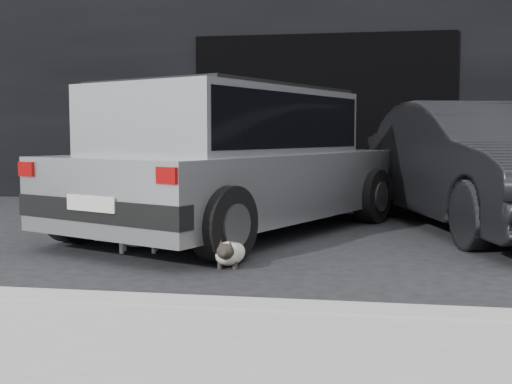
% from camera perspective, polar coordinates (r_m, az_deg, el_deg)
% --- Properties ---
extents(ground, '(80.00, 80.00, 0.00)m').
position_cam_1_polar(ground, '(6.35, -5.60, -4.46)').
color(ground, black).
rests_on(ground, ground).
extents(building_facade, '(34.00, 4.00, 5.00)m').
position_cam_1_polar(building_facade, '(12.15, 6.57, 11.91)').
color(building_facade, black).
rests_on(building_facade, ground).
extents(garage_opening, '(4.00, 0.10, 2.60)m').
position_cam_1_polar(garage_opening, '(10.06, 5.90, 6.49)').
color(garage_opening, black).
rests_on(garage_opening, ground).
extents(curb, '(18.00, 0.25, 0.12)m').
position_cam_1_polar(curb, '(3.64, -1.00, -10.71)').
color(curb, '#999893').
rests_on(curb, ground).
extents(silver_hatchback, '(3.45, 4.62, 1.56)m').
position_cam_1_polar(silver_hatchback, '(6.87, -1.98, 3.40)').
color(silver_hatchback, '#B1B4B6').
rests_on(silver_hatchback, ground).
extents(second_car, '(2.54, 4.58, 1.43)m').
position_cam_1_polar(second_car, '(7.51, 19.56, 2.23)').
color(second_car, black).
rests_on(second_car, ground).
extents(cat_siamese, '(0.28, 0.73, 0.25)m').
position_cam_1_polar(cat_siamese, '(5.15, -2.41, -5.41)').
color(cat_siamese, beige).
rests_on(cat_siamese, ground).
extents(cat_white, '(0.71, 0.32, 0.34)m').
position_cam_1_polar(cat_white, '(5.86, -10.06, -3.70)').
color(cat_white, silver).
rests_on(cat_white, ground).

